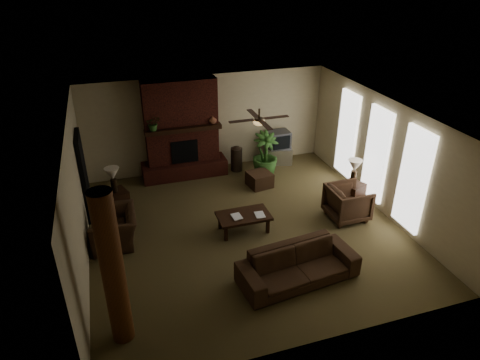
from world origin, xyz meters
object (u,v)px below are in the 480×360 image
object	(u,v)px
log_column	(113,271)
floor_vase	(236,157)
ottoman	(260,179)
side_table_right	(352,193)
tv_stand	(278,155)
side_table_left	(117,201)
floor_plant	(265,164)
armchair_right	(348,201)
coffee_table	(244,217)
lamp_left	(113,176)
armchair_left	(113,223)
sofa	(299,260)
lamp_right	(355,167)

from	to	relation	value
log_column	floor_vase	bearing A→B (deg)	55.90
ottoman	side_table_right	distance (m)	2.50
tv_stand	side_table_left	distance (m)	5.06
floor_plant	armchair_right	bearing A→B (deg)	-68.13
coffee_table	lamp_left	world-z (taller)	lamp_left
coffee_table	lamp_left	xyz separation A→B (m)	(-2.74, 1.77, 0.63)
armchair_left	ottoman	bearing A→B (deg)	112.20
lamp_left	ottoman	bearing A→B (deg)	2.57
floor_plant	side_table_left	world-z (taller)	floor_plant
armchair_left	lamp_left	distance (m)	1.42
sofa	coffee_table	world-z (taller)	sofa
armchair_right	floor_plant	size ratio (longest dim) A/B	0.71
armchair_left	side_table_left	size ratio (longest dim) A/B	2.06
floor_vase	side_table_left	distance (m)	3.74
sofa	lamp_right	size ratio (longest dim) A/B	3.62
tv_stand	lamp_left	distance (m)	5.14
tv_stand	lamp_right	xyz separation A→B (m)	(0.90, -2.79, 0.75)
floor_plant	log_column	bearing A→B (deg)	-131.82
coffee_table	floor_vase	xyz separation A→B (m)	(0.78, 3.08, 0.06)
armchair_right	floor_plant	world-z (taller)	armchair_right
side_table_left	lamp_right	size ratio (longest dim) A/B	0.85
log_column	floor_vase	size ratio (longest dim) A/B	3.64
armchair_left	tv_stand	bearing A→B (deg)	120.24
sofa	tv_stand	size ratio (longest dim) A/B	2.77
log_column	lamp_left	size ratio (longest dim) A/B	4.31
side_table_left	lamp_left	distance (m)	0.73
sofa	side_table_right	world-z (taller)	sofa
armchair_left	floor_plant	distance (m)	4.79
floor_vase	lamp_left	size ratio (longest dim) A/B	1.18
coffee_table	side_table_right	size ratio (longest dim) A/B	2.18
sofa	lamp_left	distance (m)	4.94
log_column	coffee_table	size ratio (longest dim) A/B	2.33
armchair_left	side_table_right	bearing A→B (deg)	90.80
log_column	side_table_left	distance (m)	4.31
armchair_right	coffee_table	distance (m)	2.57
armchair_right	floor_vase	world-z (taller)	armchair_right
floor_plant	side_table_right	distance (m)	2.66
lamp_left	side_table_right	xyz separation A→B (m)	(5.79, -1.40, -0.73)
armchair_left	coffee_table	world-z (taller)	armchair_left
ottoman	log_column	bearing A→B (deg)	-132.89
tv_stand	side_table_right	world-z (taller)	side_table_right
armchair_left	lamp_right	world-z (taller)	lamp_right
armchair_left	lamp_left	size ratio (longest dim) A/B	1.74
armchair_right	side_table_right	distance (m)	0.80
log_column	floor_vase	world-z (taller)	log_column
lamp_left	coffee_table	bearing A→B (deg)	-32.85
floor_plant	side_table_left	size ratio (longest dim) A/B	2.38
log_column	ottoman	bearing A→B (deg)	47.11
floor_vase	ottoman	bearing A→B (deg)	-74.63
armchair_left	floor_vase	bearing A→B (deg)	127.35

